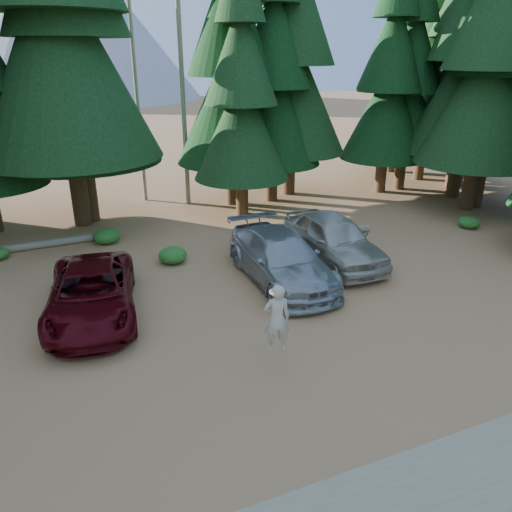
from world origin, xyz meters
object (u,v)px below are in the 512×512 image
Objects in this scene: silver_minivan_right at (333,239)px; log_left at (44,244)px; log_right at (312,231)px; frisbee_player at (277,319)px; red_pickup at (92,293)px; silver_minivan_center at (281,258)px; log_mid at (315,229)px.

log_left is (-10.35, 5.87, -0.77)m from silver_minivan_right.
log_right is (11.11, -2.89, 0.01)m from log_left.
red_pickup is at bearing -35.64° from frisbee_player.
silver_minivan_right is at bearing 18.53° from silver_minivan_center.
log_right is at bearing 76.45° from silver_minivan_right.
silver_minivan_right reaches higher than log_mid.
frisbee_player is (4.08, -4.58, 0.61)m from red_pickup.
red_pickup is at bearing -143.15° from log_right.
silver_minivan_right is 3.39m from log_mid.
log_left reaches higher than log_mid.
log_mid is (11.35, -2.72, -0.00)m from log_left.
frisbee_player is at bearing -108.88° from log_right.
log_right reaches higher than log_left.
silver_minivan_center reaches higher than log_mid.
silver_minivan_center reaches higher than log_right.
red_pickup is 0.95× the size of silver_minivan_center.
log_mid is at bearing 30.74° from red_pickup.
silver_minivan_center reaches higher than log_left.
silver_minivan_center is at bearing -161.59° from silver_minivan_right.
frisbee_player is 0.36× the size of log_right.
log_mid is at bearing 73.07° from silver_minivan_right.
red_pickup is 1.48× the size of log_mid.
frisbee_player is at bearing -67.10° from log_left.
frisbee_player is 12.63m from log_left.
log_right is (0.76, 2.98, -0.76)m from silver_minivan_right.
frisbee_player reaches higher than log_left.
frisbee_player reaches higher than log_mid.
frisbee_player is (-4.98, -5.50, 0.45)m from silver_minivan_right.
log_left is (-1.29, 6.79, -0.61)m from red_pickup.
silver_minivan_right is at bearing -31.94° from log_left.
red_pickup reaches higher than log_right.
log_right is at bearing -144.03° from log_mid.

